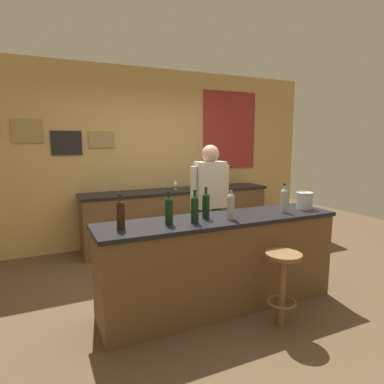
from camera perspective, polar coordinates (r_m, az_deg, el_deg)
name	(u,v)px	position (r m, az deg, el deg)	size (l,w,h in m)	color
ground_plane	(202,289)	(3.91, 1.74, -16.43)	(10.00, 10.00, 0.00)	brown
back_wall	(148,156)	(5.44, -7.65, 6.09)	(6.00, 0.09, 2.80)	tan
bar_counter	(220,262)	(3.40, 4.88, -11.96)	(2.46, 0.60, 0.92)	brown
side_counter	(178,217)	(5.34, -2.38, -4.34)	(3.05, 0.56, 0.90)	brown
bartender	(210,201)	(4.04, 3.11, -1.60)	(0.52, 0.21, 1.62)	#384766
bar_stool	(283,277)	(3.17, 15.38, -13.92)	(0.32, 0.32, 0.68)	brown
wine_bottle_a	(121,213)	(2.88, -12.21, -3.63)	(0.07, 0.07, 0.31)	black
wine_bottle_b	(169,210)	(2.98, -4.00, -3.04)	(0.07, 0.07, 0.31)	black
wine_bottle_c	(195,208)	(3.03, 0.48, -2.83)	(0.07, 0.07, 0.31)	black
wine_bottle_d	(206,205)	(3.21, 2.40, -2.17)	(0.07, 0.07, 0.31)	black
wine_bottle_e	(231,205)	(3.19, 6.70, -2.28)	(0.07, 0.07, 0.31)	#999E99
wine_bottle_f	(284,200)	(3.61, 15.57, -1.25)	(0.07, 0.07, 0.31)	#999E99
ice_bucket	(305,200)	(3.86, 18.84, -1.34)	(0.19, 0.19, 0.19)	#B7BABF
wine_glass_a	(175,183)	(5.27, -2.87, 1.64)	(0.07, 0.07, 0.16)	silver
wine_glass_b	(210,180)	(5.54, 3.21, 2.00)	(0.07, 0.07, 0.16)	silver
coffee_mug	(224,183)	(5.72, 5.57, 1.56)	(0.12, 0.08, 0.09)	#338C4C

